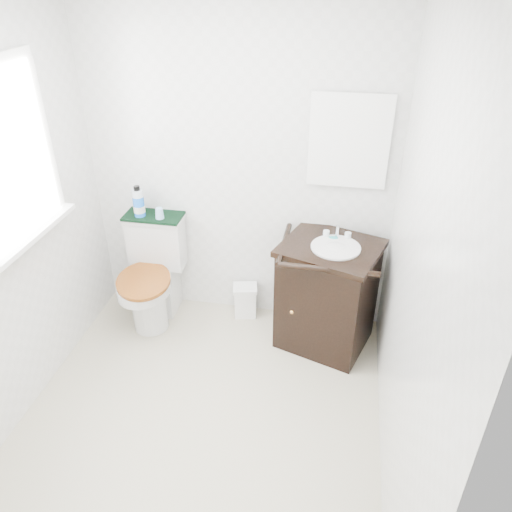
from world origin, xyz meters
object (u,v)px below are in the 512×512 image
(trash_bin, at_px, (245,300))
(vanity, at_px, (327,293))
(mouthwash_bottle, at_px, (139,202))
(cup, at_px, (159,213))
(toilet, at_px, (154,278))

(trash_bin, bearing_deg, vanity, -17.11)
(trash_bin, bearing_deg, mouthwash_bottle, -177.31)
(mouthwash_bottle, height_order, cup, mouthwash_bottle)
(trash_bin, distance_m, cup, 0.96)
(mouthwash_bottle, bearing_deg, trash_bin, 2.69)
(vanity, relative_size, mouthwash_bottle, 3.92)
(toilet, relative_size, mouthwash_bottle, 3.48)
(toilet, height_order, trash_bin, toilet)
(toilet, height_order, cup, cup)
(toilet, distance_m, cup, 0.53)
(toilet, bearing_deg, trash_bin, 10.98)
(cup, bearing_deg, mouthwash_bottle, 175.45)
(cup, bearing_deg, trash_bin, 4.52)
(trash_bin, height_order, cup, cup)
(toilet, relative_size, trash_bin, 3.01)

